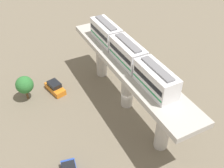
{
  "coord_description": "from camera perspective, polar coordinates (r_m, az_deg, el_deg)",
  "views": [
    {
      "loc": [
        -16.49,
        -26.8,
        29.44
      ],
      "look_at": [
        -2.5,
        0.37,
        4.92
      ],
      "focal_mm": 42.01,
      "sensor_mm": 36.0,
      "label": 1
    }
  ],
  "objects": [
    {
      "name": "ground_plane",
      "position": [
        43.09,
        3.19,
        -4.43
      ],
      "size": [
        120.0,
        120.0,
        0.0
      ],
      "primitive_type": "plane",
      "color": "#706654"
    },
    {
      "name": "viaduct",
      "position": [
        39.14,
        3.51,
        2.16
      ],
      "size": [
        5.2,
        28.85,
        8.2
      ],
      "color": "#B7B2AA",
      "rests_on": "ground"
    },
    {
      "name": "train",
      "position": [
        37.4,
        3.43,
        6.86
      ],
      "size": [
        2.64,
        20.5,
        3.24
      ],
      "color": "white",
      "rests_on": "viaduct"
    },
    {
      "name": "parked_car_orange",
      "position": [
        46.16,
        -12.31,
        -0.75
      ],
      "size": [
        2.74,
        4.51,
        1.76
      ],
      "rotation": [
        0.0,
        0.0,
        0.24
      ],
      "color": "orange",
      "rests_on": "ground"
    },
    {
      "name": "tree_near_viaduct",
      "position": [
        44.55,
        -18.5,
        -0.19
      ],
      "size": [
        2.88,
        2.88,
        4.35
      ],
      "color": "brown",
      "rests_on": "ground"
    },
    {
      "name": "tree_mid_lot",
      "position": [
        52.17,
        2.56,
        8.77
      ],
      "size": [
        2.96,
        2.96,
        4.92
      ],
      "color": "brown",
      "rests_on": "ground"
    }
  ]
}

